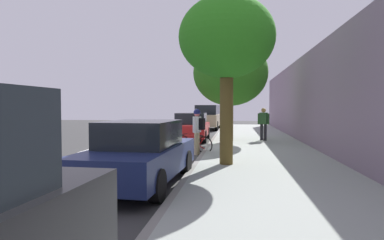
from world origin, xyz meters
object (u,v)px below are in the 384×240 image
(street_tree_mid_block, at_px, (227,39))
(pedestrian_on_phone, at_px, (263,122))
(bicycle_at_curb, at_px, (193,144))
(parked_sedan_red_mid, at_px, (191,127))
(parked_sedan_dark_blue_second, at_px, (141,153))
(parked_suv_tan_far, at_px, (208,117))
(street_tree_far_end, at_px, (230,73))
(cyclist_with_backpack, at_px, (198,126))

(street_tree_mid_block, height_order, pedestrian_on_phone, street_tree_mid_block)
(bicycle_at_curb, bearing_deg, parked_sedan_red_mid, 98.64)
(street_tree_mid_block, distance_m, pedestrian_on_phone, 8.04)
(bicycle_at_curb, xyz_separation_m, pedestrian_on_phone, (3.10, 4.20, 0.70))
(parked_sedan_dark_blue_second, bearing_deg, street_tree_mid_block, 50.90)
(parked_suv_tan_far, height_order, pedestrian_on_phone, parked_suv_tan_far)
(parked_sedan_red_mid, bearing_deg, street_tree_mid_block, -75.05)
(parked_suv_tan_far, relative_size, street_tree_far_end, 0.93)
(cyclist_with_backpack, xyz_separation_m, pedestrian_on_phone, (2.88, 4.66, -0.03))
(parked_suv_tan_far, relative_size, pedestrian_on_phone, 2.85)
(street_tree_mid_block, bearing_deg, parked_suv_tan_far, 96.73)
(parked_sedan_dark_blue_second, relative_size, pedestrian_on_phone, 2.68)
(street_tree_far_end, relative_size, pedestrian_on_phone, 3.06)
(parked_suv_tan_far, bearing_deg, street_tree_far_end, -78.75)
(parked_suv_tan_far, height_order, street_tree_far_end, street_tree_far_end)
(cyclist_with_backpack, distance_m, street_tree_mid_block, 4.04)
(parked_sedan_dark_blue_second, xyz_separation_m, pedestrian_on_phone, (3.65, 9.75, 0.32))
(parked_sedan_red_mid, relative_size, street_tree_mid_block, 0.88)
(parked_sedan_red_mid, bearing_deg, cyclist_with_backpack, -79.75)
(pedestrian_on_phone, bearing_deg, parked_sedan_dark_blue_second, -110.52)
(bicycle_at_curb, distance_m, pedestrian_on_phone, 5.27)
(parked_sedan_red_mid, xyz_separation_m, street_tree_mid_block, (2.14, -8.03, 3.12))
(cyclist_with_backpack, relative_size, pedestrian_on_phone, 1.06)
(bicycle_at_curb, height_order, pedestrian_on_phone, pedestrian_on_phone)
(street_tree_mid_block, relative_size, street_tree_far_end, 0.98)
(cyclist_with_backpack, bearing_deg, parked_sedan_dark_blue_second, -98.63)
(parked_sedan_red_mid, bearing_deg, street_tree_far_end, -27.89)
(parked_sedan_dark_blue_second, height_order, pedestrian_on_phone, pedestrian_on_phone)
(parked_sedan_dark_blue_second, distance_m, street_tree_mid_block, 4.40)
(cyclist_with_backpack, bearing_deg, bicycle_at_curb, 116.23)
(bicycle_at_curb, xyz_separation_m, cyclist_with_backpack, (0.22, -0.45, 0.72))
(bicycle_at_curb, distance_m, street_tree_mid_block, 4.91)
(cyclist_with_backpack, bearing_deg, street_tree_far_end, 74.36)
(street_tree_mid_block, relative_size, pedestrian_on_phone, 3.01)
(street_tree_far_end, xyz_separation_m, pedestrian_on_phone, (1.70, 0.45, -2.49))
(parked_suv_tan_far, bearing_deg, parked_sedan_red_mid, -90.94)
(parked_sedan_dark_blue_second, relative_size, street_tree_far_end, 0.88)
(bicycle_at_curb, xyz_separation_m, street_tree_far_end, (1.40, 3.75, 3.19))
(parked_sedan_red_mid, distance_m, street_tree_mid_block, 8.88)
(parked_sedan_red_mid, distance_m, street_tree_far_end, 3.71)
(parked_sedan_red_mid, relative_size, pedestrian_on_phone, 2.65)
(bicycle_at_curb, height_order, street_tree_far_end, street_tree_far_end)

